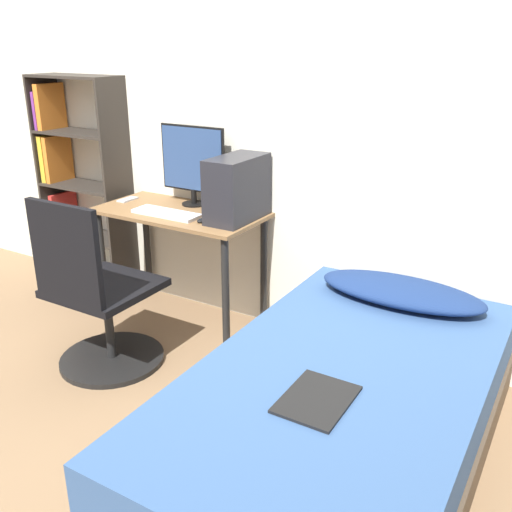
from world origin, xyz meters
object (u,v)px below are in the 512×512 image
object	(u,v)px
bookshelf	(75,184)
bed	(341,417)
office_chair	(98,306)
keyboard	(167,213)
pc_tower	(237,189)
monitor	(193,162)

from	to	relation	value
bookshelf	bed	size ratio (longest dim) A/B	0.75
bookshelf	office_chair	bearing A→B (deg)	-38.99
office_chair	keyboard	xyz separation A→B (m)	(0.02, 0.59, 0.38)
office_chair	bed	xyz separation A→B (m)	(1.46, -0.05, -0.14)
keyboard	pc_tower	distance (m)	0.47
office_chair	pc_tower	world-z (taller)	pc_tower
keyboard	monitor	bearing A→B (deg)	89.41
office_chair	bookshelf	bearing A→B (deg)	141.01
bookshelf	bed	bearing A→B (deg)	-19.43
bookshelf	bed	distance (m)	2.68
keyboard	office_chair	bearing A→B (deg)	-92.39
office_chair	pc_tower	xyz separation A→B (m)	(0.44, 0.73, 0.56)
office_chair	keyboard	world-z (taller)	office_chair
monitor	keyboard	world-z (taller)	monitor
bed	keyboard	distance (m)	1.65
keyboard	pc_tower	xyz separation A→B (m)	(0.42, 0.14, 0.18)
bookshelf	pc_tower	bearing A→B (deg)	-3.62
bookshelf	office_chair	world-z (taller)	bookshelf
monitor	keyboard	distance (m)	0.38
bookshelf	office_chair	xyz separation A→B (m)	(1.02, -0.83, -0.38)
pc_tower	monitor	bearing A→B (deg)	162.51
office_chair	bed	bearing A→B (deg)	-1.82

